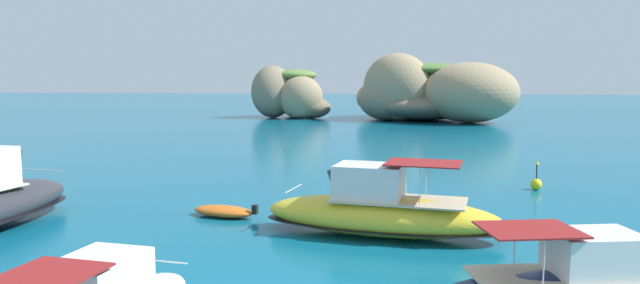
{
  "coord_description": "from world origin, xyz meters",
  "views": [
    {
      "loc": [
        3.04,
        -12.16,
        5.46
      ],
      "look_at": [
        -1.28,
        18.34,
        2.07
      ],
      "focal_mm": 32.11,
      "sensor_mm": 36.0,
      "label": 1
    }
  ],
  "objects_px": {
    "islet_large": "(421,96)",
    "motorboat_yellow": "(380,212)",
    "islet_small": "(291,95)",
    "dinghy_tender": "(224,211)",
    "channel_buoy": "(536,183)"
  },
  "relations": [
    {
      "from": "islet_large",
      "to": "motorboat_yellow",
      "type": "xyz_separation_m",
      "value": [
        -3.3,
        -58.32,
        -2.35
      ]
    },
    {
      "from": "islet_large",
      "to": "motorboat_yellow",
      "type": "height_order",
      "value": "islet_large"
    },
    {
      "from": "islet_large",
      "to": "motorboat_yellow",
      "type": "bearing_deg",
      "value": -93.24
    },
    {
      "from": "islet_small",
      "to": "dinghy_tender",
      "type": "xyz_separation_m",
      "value": [
        8.52,
        -58.33,
        -3.01
      ]
    },
    {
      "from": "dinghy_tender",
      "to": "channel_buoy",
      "type": "bearing_deg",
      "value": 28.93
    },
    {
      "from": "islet_large",
      "to": "channel_buoy",
      "type": "xyz_separation_m",
      "value": [
        4.07,
        -48.91,
        -2.86
      ]
    },
    {
      "from": "dinghy_tender",
      "to": "motorboat_yellow",
      "type": "bearing_deg",
      "value": -16.71
    },
    {
      "from": "dinghy_tender",
      "to": "islet_small",
      "type": "bearing_deg",
      "value": 98.31
    },
    {
      "from": "islet_large",
      "to": "dinghy_tender",
      "type": "relative_size",
      "value": 8.91
    },
    {
      "from": "channel_buoy",
      "to": "islet_large",
      "type": "bearing_deg",
      "value": 94.76
    },
    {
      "from": "channel_buoy",
      "to": "motorboat_yellow",
      "type": "bearing_deg",
      "value": -128.08
    },
    {
      "from": "islet_large",
      "to": "dinghy_tender",
      "type": "distance_m",
      "value": 57.32
    },
    {
      "from": "dinghy_tender",
      "to": "islet_large",
      "type": "bearing_deg",
      "value": 80.39
    },
    {
      "from": "channel_buoy",
      "to": "islet_small",
      "type": "bearing_deg",
      "value": 113.55
    },
    {
      "from": "islet_large",
      "to": "islet_small",
      "type": "height_order",
      "value": "islet_large"
    }
  ]
}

